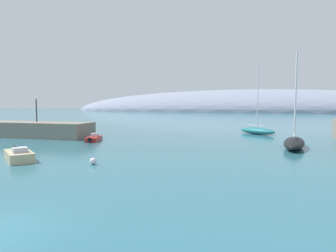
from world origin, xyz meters
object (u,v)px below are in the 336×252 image
harbor_lamp_post (36,106)px  motorboat_red_outer (94,138)px  sailboat_teal_outer_mooring (257,130)px  motorboat_sand_alongside_breakwater (19,155)px  sailboat_black_near_shore (294,142)px  mooring_buoy_white (93,161)px

harbor_lamp_post → motorboat_red_outer: bearing=-11.1°
sailboat_teal_outer_mooring → motorboat_sand_alongside_breakwater: sailboat_teal_outer_mooring is taller
sailboat_teal_outer_mooring → harbor_lamp_post: sailboat_teal_outer_mooring is taller
sailboat_black_near_shore → harbor_lamp_post: bearing=96.0°
motorboat_red_outer → harbor_lamp_post: bearing=59.8°
mooring_buoy_white → harbor_lamp_post: bearing=141.9°
sailboat_teal_outer_mooring → sailboat_black_near_shore: bearing=-34.2°
sailboat_black_near_shore → mooring_buoy_white: size_ratio=19.85×
sailboat_black_near_shore → harbor_lamp_post: sailboat_black_near_shore is taller
sailboat_black_near_shore → motorboat_red_outer: (-24.04, -1.34, -0.30)m
sailboat_teal_outer_mooring → motorboat_sand_alongside_breakwater: 34.46m
sailboat_black_near_shore → mooring_buoy_white: bearing=139.1°
sailboat_black_near_shore → harbor_lamp_post: size_ratio=2.81×
sailboat_black_near_shore → sailboat_teal_outer_mooring: 14.83m
motorboat_red_outer → harbor_lamp_post: size_ratio=1.15×
sailboat_black_near_shore → motorboat_sand_alongside_breakwater: bearing=130.1°
motorboat_sand_alongside_breakwater → harbor_lamp_post: (-12.26, 15.51, 4.02)m
motorboat_red_outer → harbor_lamp_post: harbor_lamp_post is taller
motorboat_sand_alongside_breakwater → motorboat_red_outer: bearing=132.3°
motorboat_red_outer → mooring_buoy_white: bearing=-166.8°
motorboat_sand_alongside_breakwater → mooring_buoy_white: size_ratio=8.56×
mooring_buoy_white → sailboat_black_near_shore: bearing=41.8°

